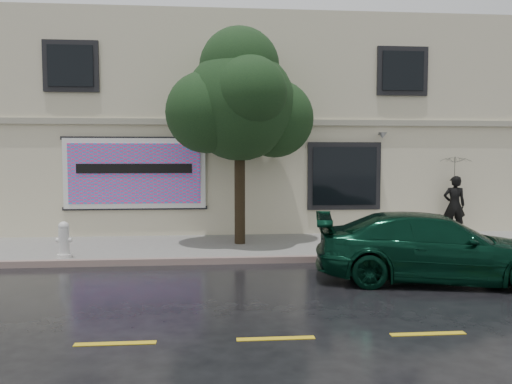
{
  "coord_description": "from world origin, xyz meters",
  "views": [
    {
      "loc": [
        -0.85,
        -10.26,
        2.54
      ],
      "look_at": [
        0.21,
        2.2,
        1.66
      ],
      "focal_mm": 35.0,
      "sensor_mm": 36.0,
      "label": 1
    }
  ],
  "objects": [
    {
      "name": "ground",
      "position": [
        0.0,
        0.0,
        0.0
      ],
      "size": [
        90.0,
        90.0,
        0.0
      ],
      "primitive_type": "plane",
      "color": "black",
      "rests_on": "ground"
    },
    {
      "name": "sidewalk",
      "position": [
        0.0,
        3.25,
        0.07
      ],
      "size": [
        20.0,
        3.5,
        0.15
      ],
      "primitive_type": "cube",
      "color": "gray",
      "rests_on": "ground"
    },
    {
      "name": "curb",
      "position": [
        0.0,
        1.5,
        0.07
      ],
      "size": [
        20.0,
        0.18,
        0.16
      ],
      "primitive_type": "cube",
      "color": "slate",
      "rests_on": "ground"
    },
    {
      "name": "road_marking",
      "position": [
        0.0,
        -3.5,
        0.01
      ],
      "size": [
        19.0,
        0.12,
        0.01
      ],
      "primitive_type": "cube",
      "color": "gold",
      "rests_on": "ground"
    },
    {
      "name": "building",
      "position": [
        0.0,
        9.0,
        3.5
      ],
      "size": [
        20.0,
        8.12,
        7.0
      ],
      "color": "beige",
      "rests_on": "ground"
    },
    {
      "name": "billboard",
      "position": [
        -3.2,
        4.92,
        2.05
      ],
      "size": [
        4.3,
        0.16,
        2.2
      ],
      "color": "white",
      "rests_on": "ground"
    },
    {
      "name": "car",
      "position": [
        3.63,
        -0.5,
        0.69
      ],
      "size": [
        5.1,
        3.02,
        1.39
      ],
      "primitive_type": "imported",
      "rotation": [
        0.0,
        0.0,
        1.37
      ],
      "color": "black",
      "rests_on": "ground"
    },
    {
      "name": "pedestrian",
      "position": [
        6.59,
        4.55,
        1.06
      ],
      "size": [
        0.73,
        0.56,
        1.81
      ],
      "primitive_type": "imported",
      "rotation": [
        0.0,
        0.0,
        2.94
      ],
      "color": "black",
      "rests_on": "sidewalk"
    },
    {
      "name": "umbrella",
      "position": [
        6.59,
        4.55,
        2.33
      ],
      "size": [
        1.29,
        1.29,
        0.74
      ],
      "primitive_type": "imported",
      "rotation": [
        0.0,
        0.0,
        0.34
      ],
      "color": "black",
      "rests_on": "pedestrian"
    },
    {
      "name": "street_tree",
      "position": [
        -0.14,
        3.42,
        3.93
      ],
      "size": [
        3.03,
        3.03,
        5.32
      ],
      "color": "#342717",
      "rests_on": "sidewalk"
    },
    {
      "name": "fire_hydrant",
      "position": [
        -4.4,
        1.8,
        0.57
      ],
      "size": [
        0.36,
        0.33,
        0.87
      ],
      "rotation": [
        0.0,
        0.0,
        -0.24
      ],
      "color": "silver",
      "rests_on": "sidewalk"
    }
  ]
}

